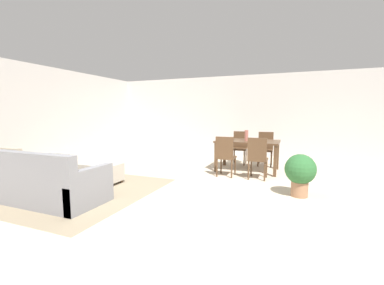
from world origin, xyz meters
name	(u,v)px	position (x,y,z in m)	size (l,w,h in m)	color
ground_plane	(174,199)	(0.00, 0.00, 0.00)	(10.80, 10.80, 0.00)	beige
wall_back	(237,116)	(0.00, 5.00, 1.35)	(9.00, 0.12, 2.70)	beige
wall_left	(18,117)	(-4.50, 0.50, 1.35)	(0.12, 11.00, 2.70)	beige
area_rug	(72,190)	(-2.01, -0.26, 0.00)	(3.00, 2.80, 0.01)	gray
couch	(38,183)	(-2.06, -0.89, 0.30)	(2.28, 0.88, 0.86)	gray
ottoman_table	(95,171)	(-1.96, 0.31, 0.24)	(1.10, 0.50, 0.41)	#B7AD9E
dining_table	(248,144)	(0.77, 2.64, 0.67)	(1.51, 0.95, 0.76)	#513823
dining_chair_near_left	(225,154)	(0.41, 1.81, 0.52)	(0.40, 0.40, 0.92)	#513823
dining_chair_near_right	(257,156)	(1.12, 1.82, 0.52)	(0.40, 0.40, 0.92)	#513823
dining_chair_far_left	(240,146)	(0.41, 3.46, 0.52)	(0.41, 0.41, 0.92)	#513823
dining_chair_far_right	(265,147)	(1.12, 3.48, 0.52)	(0.42, 0.42, 0.92)	#513823
vase_centerpiece	(246,135)	(0.74, 2.60, 0.89)	(0.09, 0.09, 0.26)	#B26659
book_on_ottoman	(100,163)	(-1.82, 0.31, 0.43)	(0.26, 0.20, 0.03)	silver
potted_plant	(300,172)	(1.96, 0.94, 0.44)	(0.52, 0.52, 0.74)	#996B4C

